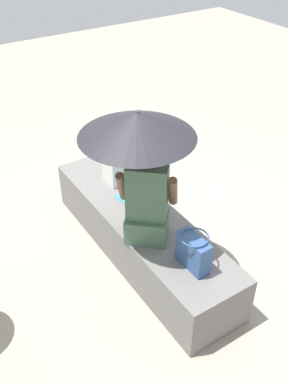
{
  "coord_description": "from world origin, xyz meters",
  "views": [
    {
      "loc": [
        -2.59,
        1.64,
        2.92
      ],
      "look_at": [
        -0.13,
        0.06,
        0.82
      ],
      "focal_mm": 41.2,
      "sensor_mm": 36.0,
      "label": 1
    }
  ],
  "objects_px": {
    "handbag_black": "(113,167)",
    "magazine": "(132,199)",
    "parasol": "(137,124)",
    "tote_bag_canvas": "(193,251)",
    "person_seated": "(147,199)"
  },
  "relations": [
    {
      "from": "handbag_black",
      "to": "magazine",
      "type": "height_order",
      "value": "handbag_black"
    },
    {
      "from": "handbag_black",
      "to": "tote_bag_canvas",
      "type": "bearing_deg",
      "value": 177.53
    },
    {
      "from": "parasol",
      "to": "magazine",
      "type": "distance_m",
      "value": 1.17
    },
    {
      "from": "parasol",
      "to": "tote_bag_canvas",
      "type": "relative_size",
      "value": 3.92
    },
    {
      "from": "parasol",
      "to": "tote_bag_canvas",
      "type": "xyz_separation_m",
      "value": [
        -0.5,
        -0.18,
        -0.9
      ]
    },
    {
      "from": "handbag_black",
      "to": "tote_bag_canvas",
      "type": "xyz_separation_m",
      "value": [
        -1.32,
        0.06,
        -0.04
      ]
    },
    {
      "from": "handbag_black",
      "to": "parasol",
      "type": "bearing_deg",
      "value": 163.98
    },
    {
      "from": "parasol",
      "to": "tote_bag_canvas",
      "type": "distance_m",
      "value": 1.05
    },
    {
      "from": "tote_bag_canvas",
      "to": "handbag_black",
      "type": "bearing_deg",
      "value": -2.47
    },
    {
      "from": "person_seated",
      "to": "parasol",
      "type": "distance_m",
      "value": 0.66
    },
    {
      "from": "parasol",
      "to": "handbag_black",
      "type": "height_order",
      "value": "parasol"
    },
    {
      "from": "parasol",
      "to": "handbag_black",
      "type": "bearing_deg",
      "value": -16.02
    },
    {
      "from": "tote_bag_canvas",
      "to": "magazine",
      "type": "bearing_deg",
      "value": -3.33
    },
    {
      "from": "person_seated",
      "to": "tote_bag_canvas",
      "type": "relative_size",
      "value": 3.0
    },
    {
      "from": "tote_bag_canvas",
      "to": "magazine",
      "type": "relative_size",
      "value": 1.07
    }
  ]
}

